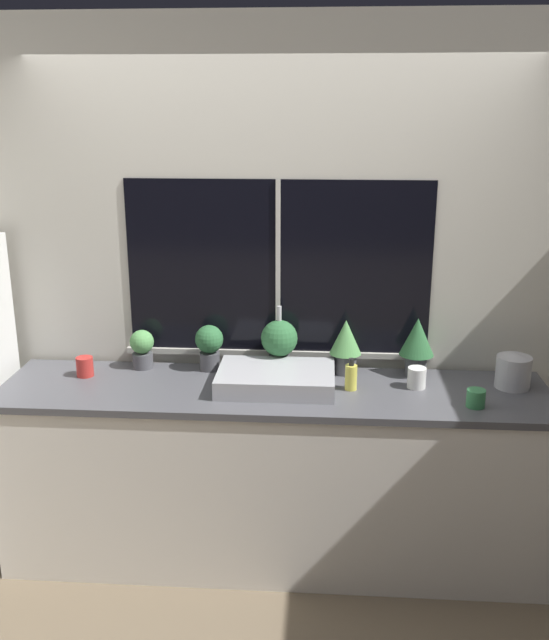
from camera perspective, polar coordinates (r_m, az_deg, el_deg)
ground_plane at (r=3.70m, az=-0.47°, el=-20.88°), size 14.00×14.00×0.00m
wall_back at (r=3.73m, az=0.32°, el=2.62°), size 8.00×0.09×2.70m
counter at (r=3.70m, az=-0.10°, el=-12.20°), size 2.70×0.64×0.94m
sink at (r=3.50m, az=0.13°, el=-4.67°), size 0.57×0.45×0.35m
potted_plant_far_left at (r=3.79m, az=-10.54°, el=-2.20°), size 0.13×0.13×0.21m
potted_plant_left at (r=3.71m, az=-5.24°, el=-1.96°), size 0.15×0.15×0.24m
potted_plant_center at (r=3.67m, az=0.38°, el=-1.74°), size 0.19×0.19×0.27m
potted_plant_right at (r=3.66m, az=5.71°, el=-1.84°), size 0.16×0.16×0.28m
potted_plant_far_right at (r=3.68m, az=11.33°, el=-1.72°), size 0.18×0.18×0.30m
soap_bottle at (r=3.48m, az=6.14°, el=-4.52°), size 0.06×0.06×0.16m
mug_red at (r=3.77m, az=-14.93°, el=-3.62°), size 0.09×0.09×0.10m
mug_green at (r=3.41m, az=15.81°, el=-6.04°), size 0.09×0.09×0.08m
mug_white at (r=3.56m, az=11.31°, el=-4.55°), size 0.09×0.09×0.10m
kettle at (r=3.67m, az=18.56°, el=-3.87°), size 0.17×0.17×0.18m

